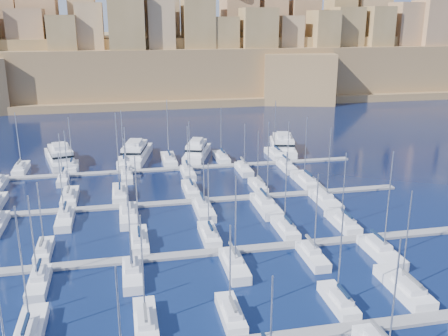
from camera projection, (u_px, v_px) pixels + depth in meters
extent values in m
plane|color=black|center=(200.00, 223.00, 86.19)|extent=(600.00, 600.00, 0.00)
cube|color=slate|center=(213.00, 252.00, 74.89)|extent=(84.00, 2.00, 0.40)
cube|color=slate|center=(192.00, 201.00, 95.50)|extent=(84.00, 2.00, 0.40)
cube|color=slate|center=(179.00, 168.00, 116.10)|extent=(84.00, 2.00, 0.40)
cube|color=silver|center=(30.00, 334.00, 55.09)|extent=(2.92, 9.72, 1.69)
cube|color=silver|center=(27.00, 330.00, 53.84)|extent=(2.04, 4.37, 0.70)
cylinder|color=#9EA0A8|center=(22.00, 268.00, 53.25)|extent=(0.18, 0.18, 14.09)
cube|color=#0B1934|center=(25.00, 324.00, 53.08)|extent=(0.35, 3.89, 0.35)
cube|color=silver|center=(146.00, 323.00, 57.10)|extent=(2.62, 8.74, 1.64)
cube|color=silver|center=(146.00, 318.00, 55.94)|extent=(1.84, 3.93, 0.70)
cylinder|color=#9EA0A8|center=(143.00, 266.00, 55.47)|extent=(0.18, 0.18, 12.31)
cube|color=#595B60|center=(145.00, 312.00, 55.22)|extent=(0.35, 3.50, 0.35)
cube|color=silver|center=(231.00, 315.00, 58.65)|extent=(2.38, 7.94, 1.60)
cube|color=silver|center=(232.00, 310.00, 57.57)|extent=(1.67, 3.57, 0.70)
cylinder|color=#9EA0A8|center=(230.00, 267.00, 57.26)|extent=(0.18, 0.18, 10.49)
cube|color=#595B60|center=(233.00, 304.00, 56.89)|extent=(0.35, 3.18, 0.35)
cube|color=silver|center=(338.00, 302.00, 61.29)|extent=(2.39, 7.98, 1.60)
cube|color=silver|center=(341.00, 297.00, 60.21)|extent=(1.68, 3.59, 0.70)
cylinder|color=#9EA0A8|center=(340.00, 253.00, 59.78)|extent=(0.18, 0.18, 11.33)
cube|color=#0B1934|center=(343.00, 291.00, 59.53)|extent=(0.35, 3.19, 0.35)
cube|color=silver|center=(403.00, 288.00, 64.28)|extent=(3.13, 10.43, 1.72)
cube|color=silver|center=(409.00, 284.00, 62.95)|extent=(2.19, 4.70, 0.70)
cylinder|color=#9EA0A8|center=(407.00, 237.00, 62.72)|extent=(0.18, 0.18, 12.30)
cube|color=#595B60|center=(412.00, 279.00, 62.15)|extent=(0.35, 4.17, 0.35)
cylinder|color=#9EA0A8|center=(120.00, 330.00, 44.01)|extent=(0.18, 0.18, 12.50)
cylinder|color=#9EA0A8|center=(271.00, 320.00, 48.09)|extent=(0.18, 0.18, 9.59)
cylinder|color=#9EA0A8|center=(394.00, 298.00, 48.71)|extent=(0.18, 0.18, 12.88)
cube|color=#595B60|center=(380.00, 330.00, 51.96)|extent=(0.35, 3.81, 0.35)
cube|color=silver|center=(44.00, 251.00, 74.49)|extent=(2.28, 7.59, 1.58)
cube|color=silver|center=(43.00, 247.00, 73.44)|extent=(1.59, 3.41, 0.70)
cylinder|color=#9EA0A8|center=(41.00, 215.00, 73.16)|extent=(0.18, 0.18, 9.98)
cube|color=#595B60|center=(42.00, 241.00, 72.78)|extent=(0.35, 3.04, 0.35)
cube|color=silver|center=(139.00, 241.00, 77.91)|extent=(2.73, 9.10, 1.66)
cube|color=silver|center=(139.00, 236.00, 76.72)|extent=(1.91, 4.10, 0.70)
cylinder|color=#9EA0A8|center=(137.00, 196.00, 76.22)|extent=(0.18, 0.18, 12.86)
cube|color=#0B1934|center=(139.00, 231.00, 75.98)|extent=(0.35, 3.64, 0.35)
cube|color=silver|center=(209.00, 236.00, 79.83)|extent=(2.58, 8.60, 1.63)
cube|color=silver|center=(210.00, 231.00, 78.68)|extent=(1.81, 3.87, 0.70)
cylinder|color=#9EA0A8|center=(208.00, 197.00, 78.38)|extent=(0.18, 0.18, 11.07)
cube|color=#0B1934|center=(211.00, 226.00, 77.98)|extent=(0.35, 3.44, 0.35)
cube|color=silver|center=(285.00, 229.00, 82.24)|extent=(2.54, 8.48, 1.62)
cube|color=silver|center=(287.00, 225.00, 81.11)|extent=(1.78, 3.82, 0.70)
cylinder|color=#9EA0A8|center=(286.00, 189.00, 80.61)|extent=(0.18, 0.18, 12.24)
cube|color=#0B1934|center=(288.00, 220.00, 80.40)|extent=(0.35, 3.39, 0.35)
cube|color=silver|center=(342.00, 223.00, 84.69)|extent=(2.83, 9.43, 1.67)
cube|color=silver|center=(345.00, 219.00, 83.46)|extent=(1.98, 4.24, 0.70)
cylinder|color=#9EA0A8|center=(344.00, 186.00, 83.23)|extent=(0.18, 0.18, 11.38)
cube|color=#0B1934|center=(347.00, 214.00, 82.71)|extent=(0.35, 3.77, 0.35)
cube|color=silver|center=(39.00, 284.00, 65.31)|extent=(2.47, 8.24, 1.61)
cube|color=silver|center=(39.00, 273.00, 65.75)|extent=(1.73, 3.71, 0.70)
cylinder|color=#9EA0A8|center=(33.00, 239.00, 62.98)|extent=(0.18, 0.18, 11.73)
cube|color=#0B1934|center=(39.00, 265.00, 65.83)|extent=(0.35, 3.30, 0.35)
cube|color=silver|center=(132.00, 276.00, 67.45)|extent=(2.60, 8.68, 1.63)
cube|color=silver|center=(132.00, 265.00, 67.92)|extent=(1.82, 3.91, 0.70)
cylinder|color=#9EA0A8|center=(130.00, 230.00, 65.02)|extent=(0.18, 0.18, 12.24)
cube|color=#0B1934|center=(131.00, 257.00, 68.02)|extent=(0.35, 3.47, 0.35)
cube|color=silver|center=(234.00, 267.00, 69.92)|extent=(2.77, 9.23, 1.66)
cube|color=silver|center=(233.00, 256.00, 70.44)|extent=(1.94, 4.16, 0.70)
cylinder|color=#9EA0A8|center=(236.00, 221.00, 67.40)|extent=(0.18, 0.18, 12.63)
cube|color=#595B60|center=(232.00, 248.00, 70.57)|extent=(0.35, 3.69, 0.35)
cube|color=silver|center=(313.00, 257.00, 72.69)|extent=(2.47, 8.23, 1.61)
cube|color=silver|center=(311.00, 248.00, 73.12)|extent=(1.73, 3.70, 0.70)
cylinder|color=#9EA0A8|center=(316.00, 215.00, 70.31)|extent=(0.18, 0.18, 12.07)
cube|color=#595B60|center=(310.00, 240.00, 73.20)|extent=(0.35, 3.29, 0.35)
cube|color=silver|center=(381.00, 253.00, 73.80)|extent=(3.04, 10.13, 1.71)
cube|color=silver|center=(379.00, 243.00, 74.40)|extent=(2.13, 4.56, 0.70)
cylinder|color=#9EA0A8|center=(388.00, 202.00, 70.91)|extent=(0.18, 0.18, 14.90)
cube|color=#0B1934|center=(378.00, 235.00, 74.57)|extent=(0.35, 4.05, 0.35)
cube|color=silver|center=(70.00, 198.00, 96.40)|extent=(2.90, 9.67, 1.68)
cube|color=silver|center=(69.00, 194.00, 95.14)|extent=(2.03, 4.35, 0.70)
cylinder|color=#9EA0A8|center=(67.00, 162.00, 94.81)|extent=(0.18, 0.18, 12.34)
cube|color=#595B60|center=(68.00, 189.00, 94.39)|extent=(0.35, 3.87, 0.35)
cube|color=silver|center=(120.00, 194.00, 98.34)|extent=(2.96, 9.87, 1.69)
cube|color=silver|center=(120.00, 190.00, 97.07)|extent=(2.07, 4.44, 0.70)
cylinder|color=#9EA0A8|center=(118.00, 152.00, 96.32)|extent=(0.18, 0.18, 15.34)
cube|color=#0B1934|center=(120.00, 186.00, 96.30)|extent=(0.35, 3.95, 0.35)
cube|color=silver|center=(191.00, 190.00, 100.69)|extent=(2.73, 9.10, 1.65)
cube|color=silver|center=(191.00, 186.00, 99.49)|extent=(1.91, 4.09, 0.70)
cylinder|color=#9EA0A8|center=(189.00, 154.00, 98.94)|extent=(0.18, 0.18, 13.26)
cube|color=#0B1934|center=(191.00, 182.00, 98.76)|extent=(0.35, 3.64, 0.35)
cube|color=silver|center=(258.00, 187.00, 102.81)|extent=(2.35, 7.85, 1.59)
cube|color=silver|center=(259.00, 183.00, 101.74)|extent=(1.65, 3.53, 0.70)
cylinder|color=#9EA0A8|center=(258.00, 157.00, 101.36)|extent=(0.18, 0.18, 10.90)
cube|color=#595B60|center=(260.00, 178.00, 101.07)|extent=(0.35, 3.14, 0.35)
cube|color=silver|center=(305.00, 181.00, 106.10)|extent=(3.14, 10.45, 1.72)
cube|color=silver|center=(307.00, 177.00, 104.77)|extent=(2.20, 4.70, 0.70)
cylinder|color=#9EA0A8|center=(306.00, 147.00, 104.46)|extent=(0.18, 0.18, 12.91)
cube|color=#0B1934|center=(308.00, 173.00, 103.97)|extent=(0.35, 4.18, 0.35)
cube|color=silver|center=(65.00, 220.00, 85.78)|extent=(2.72, 9.08, 1.65)
cube|color=silver|center=(65.00, 212.00, 86.29)|extent=(1.91, 4.08, 0.70)
cylinder|color=#9EA0A8|center=(61.00, 185.00, 83.45)|extent=(0.18, 0.18, 11.39)
cube|color=#0B1934|center=(65.00, 205.00, 86.41)|extent=(0.35, 3.63, 0.35)
cube|color=silver|center=(129.00, 216.00, 87.34)|extent=(3.05, 10.18, 1.71)
cube|color=silver|center=(128.00, 208.00, 87.94)|extent=(2.14, 4.58, 0.70)
cylinder|color=#9EA0A8|center=(126.00, 177.00, 84.68)|extent=(0.18, 0.18, 13.25)
cube|color=#0B1934|center=(128.00, 201.00, 88.11)|extent=(0.35, 4.07, 0.35)
cube|color=silver|center=(204.00, 211.00, 90.04)|extent=(2.98, 9.94, 1.70)
cube|color=silver|center=(203.00, 202.00, 90.62)|extent=(2.09, 4.47, 0.70)
cylinder|color=#9EA0A8|center=(204.00, 173.00, 87.48)|extent=(0.18, 0.18, 12.72)
cube|color=#0B1934|center=(202.00, 196.00, 90.78)|extent=(0.35, 3.98, 0.35)
cube|color=silver|center=(266.00, 207.00, 91.75)|extent=(3.32, 11.06, 1.75)
cube|color=silver|center=(264.00, 198.00, 92.43)|extent=(2.32, 4.98, 0.70)
cylinder|color=#9EA0A8|center=(268.00, 164.00, 88.77)|extent=(0.18, 0.18, 15.13)
cube|color=#0B1934|center=(264.00, 192.00, 92.64)|extent=(0.35, 4.42, 0.35)
cube|color=silver|center=(326.00, 201.00, 94.48)|extent=(3.05, 10.16, 1.71)
cube|color=silver|center=(324.00, 194.00, 95.08)|extent=(2.13, 4.57, 0.70)
cylinder|color=#9EA0A8|center=(329.00, 163.00, 91.76)|extent=(0.18, 0.18, 13.65)
cube|color=#595B60|center=(323.00, 188.00, 95.25)|extent=(0.35, 4.06, 0.35)
cube|color=silver|center=(21.00, 169.00, 114.33)|extent=(2.75, 9.17, 1.66)
cube|color=silver|center=(20.00, 166.00, 113.13)|extent=(1.92, 4.12, 0.70)
cylinder|color=#9EA0A8|center=(18.00, 139.00, 112.72)|extent=(0.18, 0.18, 12.32)
cube|color=#595B60|center=(19.00, 162.00, 112.39)|extent=(0.35, 3.67, 0.35)
cube|color=silver|center=(73.00, 167.00, 115.92)|extent=(2.34, 7.81, 1.59)
cube|color=silver|center=(72.00, 164.00, 114.85)|extent=(1.64, 3.52, 0.70)
cylinder|color=#9EA0A8|center=(70.00, 141.00, 114.45)|extent=(0.18, 0.18, 11.01)
cube|color=#0B1934|center=(71.00, 160.00, 114.18)|extent=(0.35, 3.13, 0.35)
cube|color=silver|center=(124.00, 164.00, 118.61)|extent=(2.61, 8.70, 1.64)
cube|color=silver|center=(124.00, 160.00, 117.45)|extent=(1.83, 3.92, 0.70)
cylinder|color=#9EA0A8|center=(122.00, 136.00, 117.03)|extent=(0.18, 0.18, 11.99)
cube|color=#0B1934|center=(123.00, 156.00, 116.74)|extent=(0.35, 3.48, 0.35)
cube|color=silver|center=(169.00, 160.00, 121.57)|extent=(3.18, 10.59, 1.73)
cube|color=silver|center=(169.00, 156.00, 120.23)|extent=(2.22, 4.77, 0.70)
cylinder|color=#9EA0A8|center=(168.00, 128.00, 119.80)|extent=(0.18, 0.18, 13.86)
cube|color=#0B1934|center=(169.00, 153.00, 119.43)|extent=(0.35, 4.24, 0.35)
cube|color=silver|center=(221.00, 158.00, 123.53)|extent=(2.82, 9.39, 1.67)
cube|color=silver|center=(222.00, 154.00, 122.31)|extent=(1.97, 4.23, 0.70)
cylinder|color=#9EA0A8|center=(221.00, 131.00, 122.03)|extent=(0.18, 0.18, 11.69)
cube|color=#0B1934|center=(222.00, 151.00, 121.56)|extent=(0.35, 3.76, 0.35)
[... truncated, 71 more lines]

